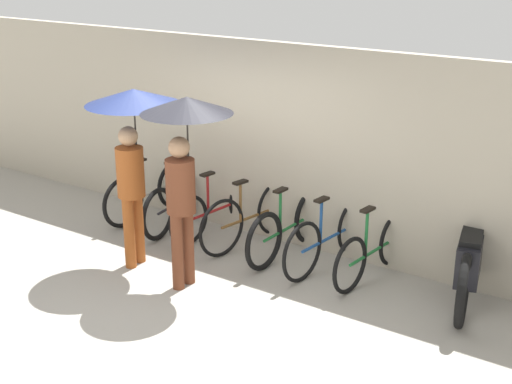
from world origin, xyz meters
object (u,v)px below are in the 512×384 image
(parked_bicycle_1, at_px, (181,200))
(parked_bicycle_2, at_px, (219,207))
(parked_bicycle_4, at_px, (289,227))
(parked_bicycle_6, at_px, (373,249))
(parked_bicycle_0, at_px, (151,192))
(motorcycle, at_px, (469,262))
(pedestrian_leading, at_px, (133,125))
(parked_bicycle_3, at_px, (251,216))
(pedestrian_center, at_px, (185,141))
(parked_bicycle_5, at_px, (330,236))

(parked_bicycle_1, xyz_separation_m, parked_bicycle_2, (0.57, 0.10, -0.01))
(parked_bicycle_4, bearing_deg, parked_bicycle_6, -87.77)
(parked_bicycle_2, height_order, parked_bicycle_4, parked_bicycle_4)
(parked_bicycle_0, height_order, parked_bicycle_4, parked_bicycle_4)
(parked_bicycle_2, distance_m, motorcycle, 3.32)
(parked_bicycle_1, relative_size, pedestrian_leading, 0.83)
(parked_bicycle_3, distance_m, parked_bicycle_4, 0.56)
(parked_bicycle_4, relative_size, pedestrian_leading, 0.82)
(parked_bicycle_6, distance_m, motorcycle, 1.06)
(parked_bicycle_2, relative_size, pedestrian_leading, 0.83)
(pedestrian_center, bearing_deg, parked_bicycle_2, 115.81)
(motorcycle, bearing_deg, parked_bicycle_1, 78.51)
(parked_bicycle_4, bearing_deg, parked_bicycle_2, 87.44)
(parked_bicycle_2, bearing_deg, pedestrian_leading, 175.50)
(motorcycle, bearing_deg, parked_bicycle_2, 77.14)
(pedestrian_leading, bearing_deg, parked_bicycle_6, 18.33)
(parked_bicycle_5, distance_m, parked_bicycle_6, 0.57)
(parked_bicycle_4, xyz_separation_m, parked_bicycle_5, (0.57, 0.01, 0.01))
(parked_bicycle_6, bearing_deg, pedestrian_center, 133.49)
(parked_bicycle_3, height_order, parked_bicycle_5, parked_bicycle_5)
(parked_bicycle_1, distance_m, parked_bicycle_6, 2.83)
(parked_bicycle_1, xyz_separation_m, parked_bicycle_5, (2.26, 0.02, 0.01))
(parked_bicycle_1, relative_size, parked_bicycle_3, 1.02)
(parked_bicycle_0, height_order, parked_bicycle_3, parked_bicycle_3)
(parked_bicycle_4, height_order, pedestrian_leading, pedestrian_leading)
(parked_bicycle_1, relative_size, pedestrian_center, 0.82)
(parked_bicycle_0, bearing_deg, parked_bicycle_5, -85.22)
(pedestrian_leading, bearing_deg, parked_bicycle_4, 33.55)
(pedestrian_leading, bearing_deg, parked_bicycle_1, 98.81)
(parked_bicycle_3, height_order, pedestrian_leading, pedestrian_leading)
(parked_bicycle_3, distance_m, pedestrian_leading, 1.93)
(parked_bicycle_2, bearing_deg, parked_bicycle_0, 100.25)
(parked_bicycle_0, relative_size, parked_bicycle_5, 0.95)
(parked_bicycle_5, xyz_separation_m, parked_bicycle_6, (0.56, -0.01, -0.03))
(parked_bicycle_1, xyz_separation_m, parked_bicycle_6, (2.83, 0.01, -0.02))
(parked_bicycle_6, xyz_separation_m, pedestrian_leading, (-2.51, -1.17, 1.34))
(parked_bicycle_1, height_order, motorcycle, parked_bicycle_1)
(parked_bicycle_2, xyz_separation_m, pedestrian_center, (0.60, -1.37, 1.31))
(parked_bicycle_5, distance_m, pedestrian_leading, 2.62)
(parked_bicycle_0, xyz_separation_m, pedestrian_leading, (0.88, -1.18, 1.32))
(parked_bicycle_0, relative_size, parked_bicycle_6, 1.05)
(parked_bicycle_3, height_order, parked_bicycle_6, parked_bicycle_6)
(parked_bicycle_5, bearing_deg, pedestrian_leading, 127.35)
(parked_bicycle_2, bearing_deg, parked_bicycle_1, 106.61)
(parked_bicycle_0, relative_size, motorcycle, 0.85)
(parked_bicycle_0, height_order, motorcycle, parked_bicycle_0)
(parked_bicycle_2, relative_size, parked_bicycle_3, 1.02)
(parked_bicycle_1, relative_size, parked_bicycle_6, 1.09)
(parked_bicycle_1, xyz_separation_m, pedestrian_leading, (0.32, -1.15, 1.32))
(parked_bicycle_6, xyz_separation_m, pedestrian_center, (-1.66, -1.28, 1.31))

